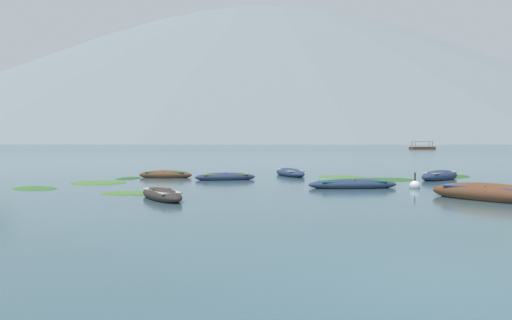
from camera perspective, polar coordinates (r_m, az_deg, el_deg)
ground_plane at (r=1506.80m, az=-3.69°, el=2.00°), size 6000.00×6000.00×0.00m
mountain_2 at (r=1766.04m, az=-16.01°, el=7.14°), size 836.37×836.37×320.30m
mountain_3 at (r=1400.13m, az=0.92°, el=11.41°), size 1946.20×1946.20×457.96m
mountain_4 at (r=1702.77m, az=20.52°, el=5.49°), size 595.27×595.27×214.40m
rowboat_0 at (r=29.67m, az=4.00°, el=-1.51°), size 1.95×4.05×0.57m
rowboat_1 at (r=17.75m, az=-11.00°, el=-4.02°), size 2.29×3.41×0.50m
rowboat_2 at (r=22.05m, az=11.25°, el=-2.83°), size 4.03×1.21×0.51m
rowboat_3 at (r=28.26m, az=20.74°, el=-1.76°), size 3.37×3.07×0.65m
rowboat_4 at (r=18.98m, az=25.81°, el=-3.57°), size 3.61×4.32×0.75m
rowboat_5 at (r=26.37m, az=-3.63°, el=-2.00°), size 3.40×1.44×0.49m
rowboat_6 at (r=28.42m, az=-10.57°, el=-1.71°), size 3.21×1.43×0.54m
ferry_0 at (r=151.17m, az=18.90°, el=1.37°), size 7.41×3.29×2.54m
mooring_buoy at (r=22.65m, az=18.12°, el=-2.91°), size 0.48×0.48×0.84m
weed_patch_0 at (r=23.51m, az=-24.52°, el=-3.07°), size 2.78×2.69×0.14m
weed_patch_1 at (r=27.29m, az=14.76°, el=-2.26°), size 3.60×2.86×0.14m
weed_patch_2 at (r=28.22m, az=-14.73°, el=-2.12°), size 1.69×2.32×0.14m
weed_patch_3 at (r=31.32m, az=22.34°, el=-1.80°), size 2.67×3.36×0.14m
weed_patch_4 at (r=20.02m, az=-14.35°, el=-3.81°), size 2.74×1.56×0.14m
weed_patch_5 at (r=25.57m, az=-18.01°, el=-2.58°), size 3.22×2.94×0.14m
weed_patch_6 at (r=28.98m, az=9.89°, el=-1.97°), size 3.50×3.35×0.14m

